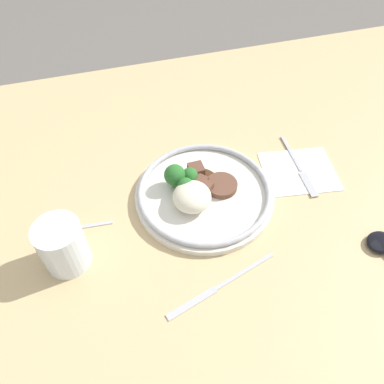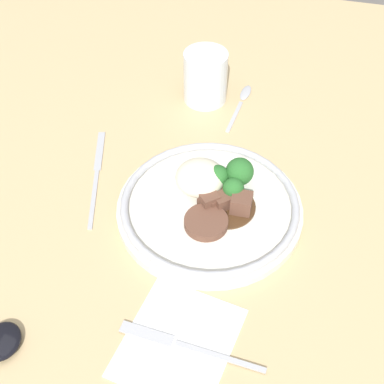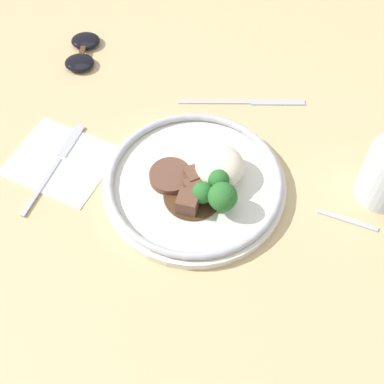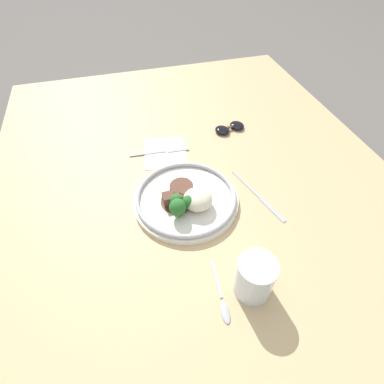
{
  "view_description": "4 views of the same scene",
  "coord_description": "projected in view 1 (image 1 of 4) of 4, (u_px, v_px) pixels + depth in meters",
  "views": [
    {
      "loc": [
        0.21,
        0.41,
        0.64
      ],
      "look_at": [
        0.08,
        -0.04,
        0.08
      ],
      "focal_mm": 35.0,
      "sensor_mm": 36.0,
      "label": 1
    },
    {
      "loc": [
        -0.48,
        -0.16,
        0.67
      ],
      "look_at": [
        0.06,
        -0.02,
        0.08
      ],
      "focal_mm": 50.0,
      "sensor_mm": 36.0,
      "label": 2
    },
    {
      "loc": [
        0.18,
        -0.5,
        0.73
      ],
      "look_at": [
        0.05,
        -0.08,
        0.08
      ],
      "focal_mm": 50.0,
      "sensor_mm": 36.0,
      "label": 3
    },
    {
      "loc": [
        0.57,
        -0.18,
        0.66
      ],
      "look_at": [
        0.06,
        -0.04,
        0.09
      ],
      "focal_mm": 28.0,
      "sensor_mm": 36.0,
      "label": 4
    }
  ],
  "objects": [
    {
      "name": "ground_plane",
      "position": [
        232.0,
        224.0,
        0.79
      ],
      "size": [
        8.0,
        8.0,
        0.0
      ],
      "primitive_type": "plane",
      "color": "#5B5651"
    },
    {
      "name": "juice_glass",
      "position": [
        63.0,
        247.0,
        0.64
      ],
      "size": [
        0.08,
        0.08,
        0.1
      ],
      "color": "orange",
      "rests_on": "dining_table"
    },
    {
      "name": "napkin",
      "position": [
        299.0,
        171.0,
        0.82
      ],
      "size": [
        0.17,
        0.16,
        0.0
      ],
      "color": "white",
      "rests_on": "dining_table"
    },
    {
      "name": "dining_table",
      "position": [
        233.0,
        217.0,
        0.77
      ],
      "size": [
        1.57,
        1.18,
        0.05
      ],
      "color": "tan",
      "rests_on": "ground"
    },
    {
      "name": "plate",
      "position": [
        202.0,
        192.0,
        0.76
      ],
      "size": [
        0.28,
        0.28,
        0.07
      ],
      "color": "silver",
      "rests_on": "dining_table"
    },
    {
      "name": "knife",
      "position": [
        219.0,
        287.0,
        0.64
      ],
      "size": [
        0.22,
        0.07,
        0.0
      ],
      "rotation": [
        0.0,
        0.0,
        0.28
      ],
      "color": "#ADADB2",
      "rests_on": "dining_table"
    },
    {
      "name": "spoon",
      "position": [
        58.0,
        230.0,
        0.72
      ],
      "size": [
        0.15,
        0.03,
        0.01
      ],
      "rotation": [
        0.0,
        0.0,
        -0.09
      ],
      "color": "#ADADB2",
      "rests_on": "dining_table"
    },
    {
      "name": "fork",
      "position": [
        301.0,
        170.0,
        0.82
      ],
      "size": [
        0.03,
        0.19,
        0.0
      ],
      "rotation": [
        0.0,
        0.0,
        1.49
      ],
      "color": "#ADADB2",
      "rests_on": "napkin"
    }
  ]
}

